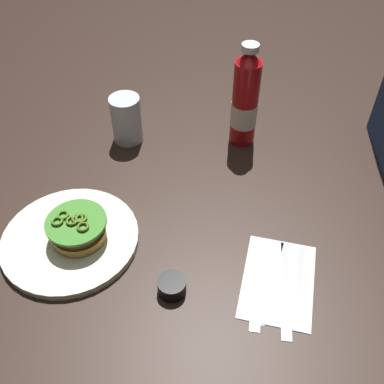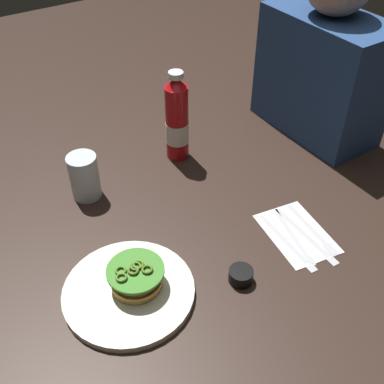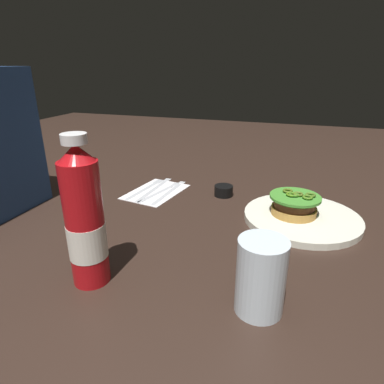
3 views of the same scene
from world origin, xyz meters
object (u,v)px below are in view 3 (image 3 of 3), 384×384
object	(u,v)px
fork_utensil	(148,186)
spoon_utensil	(166,188)
dinner_plate	(302,218)
water_glass	(261,276)
burger_sandwich	(294,205)
condiment_cup	(224,191)
ketchup_bottle	(85,222)
butter_knife	(171,190)
napkin	(156,191)
steak_knife	(156,187)

from	to	relation	value
fork_utensil	spoon_utensil	bearing A→B (deg)	-88.13
dinner_plate	water_glass	size ratio (longest dim) A/B	2.28
fork_utensil	burger_sandwich	bearing A→B (deg)	-101.73
dinner_plate	spoon_utensil	xyz separation A→B (m)	(0.09, 0.38, -0.00)
dinner_plate	fork_utensil	bearing A→B (deg)	78.97
condiment_cup	ketchup_bottle	bearing A→B (deg)	164.37
dinner_plate	butter_knife	world-z (taller)	dinner_plate
dinner_plate	condiment_cup	xyz separation A→B (m)	(0.10, 0.21, 0.01)
burger_sandwich	water_glass	xyz separation A→B (m)	(-0.33, 0.04, 0.02)
napkin	ketchup_bottle	bearing A→B (deg)	-170.76
butter_knife	steak_knife	bearing A→B (deg)	80.16
burger_sandwich	spoon_utensil	distance (m)	0.37
dinner_plate	napkin	distance (m)	0.40
condiment_cup	water_glass	bearing A→B (deg)	-160.09
ketchup_bottle	steak_knife	distance (m)	0.45
napkin	spoon_utensil	bearing A→B (deg)	-37.21
condiment_cup	butter_knife	bearing A→B (deg)	95.95
condiment_cup	spoon_utensil	size ratio (longest dim) A/B	0.28
fork_utensil	dinner_plate	bearing A→B (deg)	-101.03
spoon_utensil	steak_knife	distance (m)	0.03
water_glass	condiment_cup	distance (m)	0.45
condiment_cup	fork_utensil	distance (m)	0.23
condiment_cup	napkin	world-z (taller)	condiment_cup
dinner_plate	spoon_utensil	size ratio (longest dim) A/B	1.44
napkin	steak_knife	world-z (taller)	steak_knife
burger_sandwich	fork_utensil	distance (m)	0.42
steak_knife	fork_utensil	size ratio (longest dim) A/B	1.12
dinner_plate	burger_sandwich	distance (m)	0.04
dinner_plate	steak_knife	world-z (taller)	dinner_plate
fork_utensil	steak_knife	bearing A→B (deg)	-81.38
ketchup_bottle	burger_sandwich	bearing A→B (deg)	-42.22
dinner_plate	butter_knife	bearing A→B (deg)	77.55
ketchup_bottle	napkin	distance (m)	0.43
burger_sandwich	steak_knife	world-z (taller)	burger_sandwich
water_glass	napkin	bearing A→B (deg)	41.41
water_glass	fork_utensil	xyz separation A→B (m)	(0.41, 0.38, -0.05)
ketchup_bottle	fork_utensil	bearing A→B (deg)	13.20
ketchup_bottle	napkin	xyz separation A→B (m)	(0.41, 0.07, -0.11)
dinner_plate	burger_sandwich	size ratio (longest dim) A/B	2.30
napkin	fork_utensil	bearing A→B (deg)	55.09
napkin	butter_knife	xyz separation A→B (m)	(0.02, -0.04, 0.00)
water_glass	condiment_cup	bearing A→B (deg)	19.91
ketchup_bottle	water_glass	world-z (taller)	ketchup_bottle
napkin	steak_knife	bearing A→B (deg)	21.96
spoon_utensil	fork_utensil	world-z (taller)	same
fork_utensil	butter_knife	bearing A→B (deg)	-93.99
ketchup_bottle	spoon_utensil	xyz separation A→B (m)	(0.43, 0.05, -0.11)
spoon_utensil	steak_knife	xyz separation A→B (m)	(0.00, 0.03, 0.00)
spoon_utensil	ketchup_bottle	bearing A→B (deg)	-173.90
water_glass	napkin	xyz separation A→B (m)	(0.39, 0.34, -0.06)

